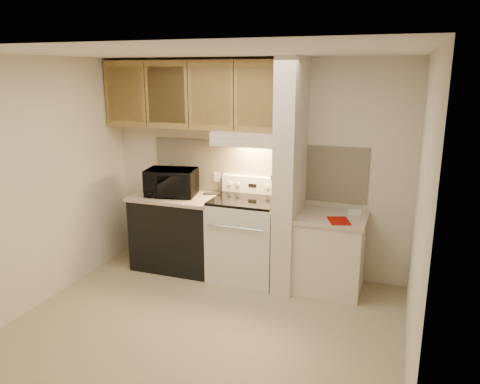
% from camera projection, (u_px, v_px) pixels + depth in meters
% --- Properties ---
extents(floor, '(3.60, 3.60, 0.00)m').
position_uv_depth(floor, '(206.00, 325.00, 4.46)').
color(floor, tan).
rests_on(floor, ground).
extents(ceiling, '(3.60, 3.60, 0.00)m').
position_uv_depth(ceiling, '(201.00, 52.00, 3.83)').
color(ceiling, white).
rests_on(ceiling, wall_back).
extents(wall_back, '(3.60, 2.50, 0.02)m').
position_uv_depth(wall_back, '(255.00, 167.00, 5.52)').
color(wall_back, beige).
rests_on(wall_back, floor).
extents(wall_left, '(0.02, 3.00, 2.50)m').
position_uv_depth(wall_left, '(41.00, 183.00, 4.73)').
color(wall_left, beige).
rests_on(wall_left, floor).
extents(wall_right, '(0.02, 3.00, 2.50)m').
position_uv_depth(wall_right, '(420.00, 220.00, 3.56)').
color(wall_right, beige).
rests_on(wall_right, floor).
extents(backsplash, '(2.60, 0.02, 0.63)m').
position_uv_depth(backsplash, '(255.00, 169.00, 5.51)').
color(backsplash, beige).
rests_on(backsplash, wall_back).
extents(range_body, '(0.76, 0.65, 0.92)m').
position_uv_depth(range_body, '(246.00, 240.00, 5.40)').
color(range_body, silver).
rests_on(range_body, floor).
extents(oven_window, '(0.50, 0.01, 0.30)m').
position_uv_depth(oven_window, '(236.00, 246.00, 5.10)').
color(oven_window, black).
rests_on(oven_window, range_body).
extents(oven_handle, '(0.65, 0.02, 0.02)m').
position_uv_depth(oven_handle, '(235.00, 228.00, 5.01)').
color(oven_handle, silver).
rests_on(oven_handle, range_body).
extents(cooktop, '(0.74, 0.64, 0.03)m').
position_uv_depth(cooktop, '(246.00, 200.00, 5.28)').
color(cooktop, black).
rests_on(cooktop, range_body).
extents(range_backguard, '(0.76, 0.08, 0.20)m').
position_uv_depth(range_backguard, '(253.00, 185.00, 5.51)').
color(range_backguard, silver).
rests_on(range_backguard, range_body).
extents(range_display, '(0.10, 0.01, 0.04)m').
position_uv_depth(range_display, '(252.00, 186.00, 5.47)').
color(range_display, black).
rests_on(range_display, range_backguard).
extents(range_knob_left_outer, '(0.05, 0.02, 0.05)m').
position_uv_depth(range_knob_left_outer, '(230.00, 184.00, 5.56)').
color(range_knob_left_outer, silver).
rests_on(range_knob_left_outer, range_backguard).
extents(range_knob_left_inner, '(0.05, 0.02, 0.05)m').
position_uv_depth(range_knob_left_inner, '(238.00, 184.00, 5.53)').
color(range_knob_left_inner, silver).
rests_on(range_knob_left_inner, range_backguard).
extents(range_knob_right_inner, '(0.05, 0.02, 0.05)m').
position_uv_depth(range_knob_right_inner, '(267.00, 187.00, 5.41)').
color(range_knob_right_inner, silver).
rests_on(range_knob_right_inner, range_backguard).
extents(range_knob_right_outer, '(0.05, 0.02, 0.05)m').
position_uv_depth(range_knob_right_outer, '(275.00, 188.00, 5.38)').
color(range_knob_right_outer, silver).
rests_on(range_knob_right_outer, range_backguard).
extents(dishwasher_front, '(1.00, 0.63, 0.87)m').
position_uv_depth(dishwasher_front, '(178.00, 233.00, 5.70)').
color(dishwasher_front, black).
rests_on(dishwasher_front, floor).
extents(left_countertop, '(1.04, 0.67, 0.04)m').
position_uv_depth(left_countertop, '(176.00, 197.00, 5.59)').
color(left_countertop, '#C0AE98').
rests_on(left_countertop, dishwasher_front).
extents(spoon_rest, '(0.25, 0.16, 0.02)m').
position_uv_depth(spoon_rest, '(213.00, 194.00, 5.63)').
color(spoon_rest, black).
rests_on(spoon_rest, left_countertop).
extents(teal_jar, '(0.11, 0.11, 0.11)m').
position_uv_depth(teal_jar, '(176.00, 193.00, 5.46)').
color(teal_jar, '#1C625C').
rests_on(teal_jar, left_countertop).
extents(outlet, '(0.08, 0.01, 0.12)m').
position_uv_depth(outlet, '(217.00, 177.00, 5.69)').
color(outlet, beige).
rests_on(outlet, backsplash).
extents(microwave, '(0.64, 0.49, 0.32)m').
position_uv_depth(microwave, '(171.00, 182.00, 5.54)').
color(microwave, black).
rests_on(microwave, left_countertop).
extents(partition_pillar, '(0.22, 0.70, 2.50)m').
position_uv_depth(partition_pillar, '(290.00, 176.00, 5.03)').
color(partition_pillar, beige).
rests_on(partition_pillar, floor).
extents(pillar_trim, '(0.01, 0.70, 0.04)m').
position_uv_depth(pillar_trim, '(280.00, 171.00, 5.06)').
color(pillar_trim, olive).
rests_on(pillar_trim, partition_pillar).
extents(knife_strip, '(0.02, 0.42, 0.04)m').
position_uv_depth(knife_strip, '(278.00, 170.00, 5.01)').
color(knife_strip, black).
rests_on(knife_strip, partition_pillar).
extents(knife_blade_a, '(0.01, 0.03, 0.16)m').
position_uv_depth(knife_blade_a, '(273.00, 182.00, 4.90)').
color(knife_blade_a, silver).
rests_on(knife_blade_a, knife_strip).
extents(knife_handle_a, '(0.02, 0.02, 0.10)m').
position_uv_depth(knife_handle_a, '(273.00, 168.00, 4.85)').
color(knife_handle_a, black).
rests_on(knife_handle_a, knife_strip).
extents(knife_blade_b, '(0.01, 0.04, 0.18)m').
position_uv_depth(knife_blade_b, '(275.00, 182.00, 4.97)').
color(knife_blade_b, silver).
rests_on(knife_blade_b, knife_strip).
extents(knife_handle_b, '(0.02, 0.02, 0.10)m').
position_uv_depth(knife_handle_b, '(275.00, 167.00, 4.93)').
color(knife_handle_b, black).
rests_on(knife_handle_b, knife_strip).
extents(knife_blade_c, '(0.01, 0.04, 0.20)m').
position_uv_depth(knife_blade_c, '(277.00, 181.00, 5.04)').
color(knife_blade_c, silver).
rests_on(knife_blade_c, knife_strip).
extents(knife_handle_c, '(0.02, 0.02, 0.10)m').
position_uv_depth(knife_handle_c, '(277.00, 166.00, 5.00)').
color(knife_handle_c, black).
rests_on(knife_handle_c, knife_strip).
extents(knife_blade_d, '(0.01, 0.04, 0.16)m').
position_uv_depth(knife_blade_d, '(279.00, 177.00, 5.12)').
color(knife_blade_d, silver).
rests_on(knife_blade_d, knife_strip).
extents(knife_handle_d, '(0.02, 0.02, 0.10)m').
position_uv_depth(knife_handle_d, '(279.00, 164.00, 5.08)').
color(knife_handle_d, black).
rests_on(knife_handle_d, knife_strip).
extents(knife_blade_e, '(0.01, 0.04, 0.18)m').
position_uv_depth(knife_blade_e, '(281.00, 177.00, 5.19)').
color(knife_blade_e, silver).
rests_on(knife_blade_e, knife_strip).
extents(knife_handle_e, '(0.02, 0.02, 0.10)m').
position_uv_depth(knife_handle_e, '(281.00, 163.00, 5.14)').
color(knife_handle_e, black).
rests_on(knife_handle_e, knife_strip).
extents(oven_mitt, '(0.03, 0.10, 0.23)m').
position_uv_depth(oven_mitt, '(282.00, 179.00, 5.25)').
color(oven_mitt, gray).
rests_on(oven_mitt, partition_pillar).
extents(right_cab_base, '(0.70, 0.60, 0.81)m').
position_uv_depth(right_cab_base, '(329.00, 255.00, 5.09)').
color(right_cab_base, beige).
rests_on(right_cab_base, floor).
extents(right_countertop, '(0.74, 0.64, 0.04)m').
position_uv_depth(right_countertop, '(331.00, 218.00, 4.99)').
color(right_countertop, '#C0AE98').
rests_on(right_countertop, right_cab_base).
extents(red_folder, '(0.28, 0.33, 0.01)m').
position_uv_depth(red_folder, '(339.00, 221.00, 4.81)').
color(red_folder, '#930B03').
rests_on(red_folder, right_countertop).
extents(white_box, '(0.16, 0.12, 0.04)m').
position_uv_depth(white_box, '(354.00, 212.00, 5.07)').
color(white_box, white).
rests_on(white_box, right_countertop).
extents(range_hood, '(0.78, 0.44, 0.15)m').
position_uv_depth(range_hood, '(249.00, 138.00, 5.22)').
color(range_hood, beige).
rests_on(range_hood, upper_cabinets).
extents(hood_lip, '(0.78, 0.04, 0.06)m').
position_uv_depth(hood_lip, '(243.00, 145.00, 5.04)').
color(hood_lip, beige).
rests_on(hood_lip, range_hood).
extents(upper_cabinets, '(2.18, 0.33, 0.77)m').
position_uv_depth(upper_cabinets, '(194.00, 95.00, 5.37)').
color(upper_cabinets, olive).
rests_on(upper_cabinets, wall_back).
extents(cab_door_a, '(0.46, 0.01, 0.63)m').
position_uv_depth(cab_door_a, '(125.00, 94.00, 5.49)').
color(cab_door_a, olive).
rests_on(cab_door_a, upper_cabinets).
extents(cab_gap_a, '(0.01, 0.01, 0.73)m').
position_uv_depth(cab_gap_a, '(145.00, 95.00, 5.40)').
color(cab_gap_a, black).
rests_on(cab_gap_a, upper_cabinets).
extents(cab_door_b, '(0.46, 0.01, 0.63)m').
position_uv_depth(cab_door_b, '(166.00, 95.00, 5.31)').
color(cab_door_b, olive).
rests_on(cab_door_b, upper_cabinets).
extents(cab_gap_b, '(0.01, 0.01, 0.73)m').
position_uv_depth(cab_gap_b, '(188.00, 95.00, 5.22)').
color(cab_gap_b, black).
rests_on(cab_gap_b, upper_cabinets).
extents(cab_door_c, '(0.46, 0.01, 0.63)m').
position_uv_depth(cab_door_c, '(210.00, 96.00, 5.14)').
color(cab_door_c, olive).
rests_on(cab_door_c, upper_cabinets).
extents(cab_gap_c, '(0.01, 0.01, 0.73)m').
position_uv_depth(cab_gap_c, '(234.00, 96.00, 5.05)').
color(cab_gap_c, black).
rests_on(cab_gap_c, upper_cabinets).
extents(cab_door_d, '(0.46, 0.01, 0.63)m').
position_uv_depth(cab_door_d, '(258.00, 97.00, 4.96)').
color(cab_door_d, olive).
rests_on(cab_door_d, upper_cabinets).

